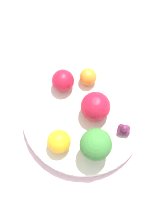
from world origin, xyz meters
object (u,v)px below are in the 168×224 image
object	(u,v)px
bowl	(84,116)
apple_red	(63,81)
broccoli	(96,145)
grape_cluster	(124,130)
apple_green	(96,107)
orange_front	(88,77)
orange_back	(59,141)

from	to	relation	value
bowl	apple_red	xyz separation A→B (m)	(-0.01, 0.08, 0.04)
broccoli	apple_red	world-z (taller)	broccoli
apple_red	grape_cluster	world-z (taller)	apple_red
apple_green	orange_front	xyz separation A→B (m)	(0.02, 0.07, -0.01)
orange_front	apple_green	bearing A→B (deg)	-108.27
apple_green	broccoli	bearing A→B (deg)	-120.36
bowl	orange_front	bearing A→B (deg)	53.86
broccoli	orange_front	bearing A→B (deg)	65.34
apple_red	apple_green	distance (m)	0.09
apple_red	orange_front	world-z (taller)	apple_red
bowl	orange_front	distance (m)	0.08
apple_red	orange_back	distance (m)	0.13
apple_red	orange_back	xyz separation A→B (m)	(-0.07, -0.11, -0.00)
apple_red	broccoli	bearing A→B (deg)	-94.78
broccoli	bowl	bearing A→B (deg)	76.21
broccoli	orange_back	world-z (taller)	broccoli
orange_front	orange_back	size ratio (longest dim) A/B	0.79
bowl	grape_cluster	bearing A→B (deg)	-54.72
broccoli	apple_green	bearing A→B (deg)	59.64
broccoli	apple_green	world-z (taller)	broccoli
bowl	orange_back	bearing A→B (deg)	-156.16
apple_green	bowl	bearing A→B (deg)	161.06
apple_green	grape_cluster	xyz separation A→B (m)	(0.03, -0.06, -0.02)
bowl	broccoli	xyz separation A→B (m)	(-0.02, -0.08, 0.06)
orange_front	broccoli	bearing A→B (deg)	-114.66
broccoli	orange_front	distance (m)	0.15
orange_front	apple_red	bearing A→B (deg)	162.78
orange_back	broccoli	bearing A→B (deg)	-39.45
broccoli	orange_back	bearing A→B (deg)	140.55
apple_green	orange_back	world-z (taller)	apple_green
broccoli	orange_front	world-z (taller)	broccoli
bowl	grape_cluster	world-z (taller)	grape_cluster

